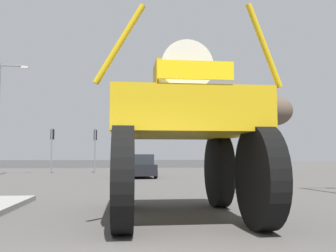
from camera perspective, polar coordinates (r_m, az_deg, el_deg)
The scene contains 9 objects.
ground_plane at distance 22.63m, azimuth -5.53°, elevation -8.30°, with size 120.00×120.00×0.00m, color #4C4947.
oversize_sprayer at distance 8.78m, azimuth 1.98°, elevation -0.69°, with size 3.77×5.41×4.56m.
sedan_ahead at distance 24.16m, azimuth -4.51°, elevation -6.37°, with size 2.24×4.26×1.52m.
traffic_signal_near_right at distance 14.27m, azimuth 11.64°, elevation -0.08°, with size 0.24×0.54×3.54m.
traffic_signal_far_left at distance 30.31m, azimuth -11.39°, elevation -2.27°, with size 0.24×0.55×3.63m.
traffic_signal_far_right at distance 30.84m, azimuth -17.77°, elevation -2.13°, with size 0.24×0.55×3.66m.
streetlight_far_left at distance 29.02m, azimuth -24.88°, elevation 1.97°, with size 2.13×0.24×8.18m.
bare_tree_right at distance 28.89m, azimuth 16.45°, elevation 2.11°, with size 2.68×2.68×5.99m.
roadside_barrier at distance 41.69m, azimuth -5.64°, elevation -5.95°, with size 32.87×0.24×0.90m, color #59595B.
Camera 1 is at (-0.11, -4.58, 1.49)m, focal length 38.72 mm.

